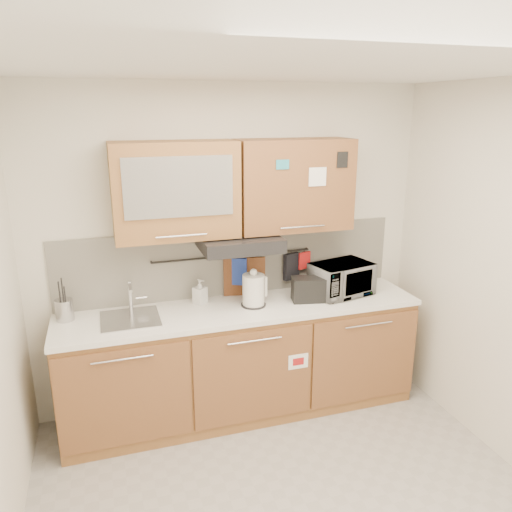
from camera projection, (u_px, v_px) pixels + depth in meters
ceiling at (310, 63)px, 2.31m from camera, size 3.20×3.20×0.00m
wall_back at (231, 249)px, 4.05m from camera, size 3.20×0.00×3.20m
base_cabinet at (243, 366)px, 4.03m from camera, size 2.80×0.64×0.88m
countertop at (242, 309)px, 3.88m from camera, size 2.82×0.62×0.04m
backsplash at (232, 262)px, 4.07m from camera, size 2.80×0.02×0.56m
upper_cabinets at (236, 188)px, 3.74m from camera, size 1.82×0.37×0.70m
range_hood at (240, 243)px, 3.79m from camera, size 0.60×0.46×0.10m
sink at (130, 318)px, 3.65m from camera, size 0.42×0.40×0.26m
utensil_rail at (233, 256)px, 4.02m from camera, size 1.30×0.02×0.02m
utensil_crock at (64, 310)px, 3.61m from camera, size 0.14×0.14×0.32m
kettle at (254, 291)px, 3.87m from camera, size 0.23×0.21×0.30m
toaster at (308, 289)px, 3.97m from camera, size 0.28×0.20×0.19m
microwave at (341, 279)px, 4.10m from camera, size 0.54×0.43×0.27m
soap_bottle at (200, 291)px, 3.92m from camera, size 0.13×0.13×0.20m
cutting_board at (244, 282)px, 4.10m from camera, size 0.34×0.08×0.42m
oven_mitt at (238, 271)px, 4.06m from camera, size 0.14×0.09×0.23m
dark_pouch at (291, 266)px, 4.19m from camera, size 0.15×0.08×0.23m
pot_holder at (305, 260)px, 4.21m from camera, size 0.12×0.05×0.14m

